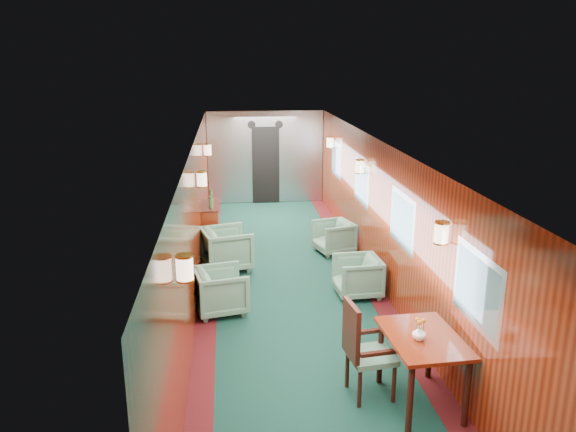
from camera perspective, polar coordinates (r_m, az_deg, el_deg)
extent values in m
plane|color=#0D3227|center=(9.32, 0.30, -7.57)|extent=(12.00, 12.00, 0.00)
cube|color=white|center=(8.66, 0.32, 6.85)|extent=(3.00, 12.00, 0.10)
cube|color=white|center=(8.65, 0.32, 6.92)|extent=(1.20, 12.00, 0.06)
cube|color=maroon|center=(14.74, -2.32, 6.06)|extent=(3.00, 0.10, 2.40)
cube|color=maroon|center=(8.87, -9.36, -0.76)|extent=(0.10, 12.00, 2.40)
cube|color=maroon|center=(9.19, 9.64, -0.18)|extent=(0.10, 12.00, 2.40)
cube|color=#3C0C0E|center=(9.27, -8.10, -7.84)|extent=(0.30, 12.00, 0.01)
cube|color=#3C0C0E|center=(9.55, 8.44, -7.13)|extent=(0.30, 12.00, 0.01)
cube|color=#B5B8BC|center=(14.66, -2.30, 6.00)|extent=(2.98, 0.12, 2.38)
cube|color=black|center=(14.62, -2.27, 5.18)|extent=(0.70, 0.06, 2.00)
cylinder|color=black|center=(14.45, -3.72, 9.24)|extent=(0.20, 0.04, 0.20)
cylinder|color=black|center=(14.50, -0.92, 9.30)|extent=(0.20, 0.04, 0.20)
cube|color=#AEB0B5|center=(6.00, 18.64, -7.07)|extent=(0.02, 1.10, 0.80)
cube|color=slate|center=(6.00, 18.57, -7.08)|extent=(0.01, 0.96, 0.66)
cube|color=#AEB0B5|center=(8.20, 11.51, -0.43)|extent=(0.02, 1.10, 0.80)
cube|color=slate|center=(8.20, 11.46, -0.43)|extent=(0.01, 0.96, 0.66)
cube|color=#AEB0B5|center=(10.54, 7.48, 3.36)|extent=(0.02, 1.10, 0.80)
cube|color=slate|center=(10.53, 7.44, 3.36)|extent=(0.01, 0.96, 0.66)
cube|color=#AEB0B5|center=(12.93, 4.91, 5.75)|extent=(0.02, 1.10, 0.80)
cube|color=slate|center=(12.93, 4.88, 5.75)|extent=(0.01, 0.96, 0.66)
cylinder|color=#F4DEBF|center=(5.36, -10.46, -5.21)|extent=(0.16, 0.16, 0.24)
cylinder|color=gold|center=(5.41, -10.39, -6.40)|extent=(0.17, 0.17, 0.02)
cylinder|color=#F4DEBF|center=(6.54, 15.33, -1.65)|extent=(0.16, 0.16, 0.24)
cylinder|color=gold|center=(6.58, 15.26, -2.65)|extent=(0.17, 0.17, 0.02)
cylinder|color=#F4DEBF|center=(9.21, -8.75, 3.73)|extent=(0.16, 0.16, 0.24)
cylinder|color=gold|center=(9.23, -8.72, 3.00)|extent=(0.17, 0.17, 0.02)
cylinder|color=#F4DEBF|center=(10.25, 7.32, 5.02)|extent=(0.16, 0.16, 0.24)
cylinder|color=gold|center=(10.28, 7.29, 4.36)|extent=(0.17, 0.17, 0.02)
cylinder|color=#F4DEBF|center=(12.15, -8.19, 6.68)|extent=(0.16, 0.16, 0.24)
cylinder|color=gold|center=(12.17, -8.16, 6.12)|extent=(0.17, 0.17, 0.02)
cylinder|color=#F4DEBF|center=(13.15, 4.31, 7.48)|extent=(0.16, 0.16, 0.24)
cylinder|color=gold|center=(13.17, 4.30, 6.96)|extent=(0.17, 0.17, 0.02)
cube|color=maroon|center=(6.33, 13.58, -11.95)|extent=(0.82, 1.13, 0.04)
cylinder|color=black|center=(6.06, 12.30, -17.72)|extent=(0.07, 0.07, 0.77)
cylinder|color=black|center=(6.29, 17.72, -16.80)|extent=(0.07, 0.07, 0.77)
cylinder|color=black|center=(6.81, 9.37, -13.52)|extent=(0.07, 0.07, 0.77)
cylinder|color=black|center=(7.01, 14.23, -12.90)|extent=(0.07, 0.07, 0.77)
cube|color=#214F3D|center=(6.52, 8.43, -13.87)|extent=(0.55, 0.55, 0.06)
cube|color=black|center=(6.28, 6.45, -11.51)|extent=(0.11, 0.45, 0.64)
cube|color=#214F3D|center=(6.32, 6.66, -11.99)|extent=(0.06, 0.34, 0.38)
cube|color=black|center=(6.25, 9.34, -13.57)|extent=(0.45, 0.11, 0.04)
cube|color=black|center=(6.64, 7.70, -11.61)|extent=(0.45, 0.11, 0.04)
cylinder|color=black|center=(6.43, 7.28, -16.99)|extent=(0.05, 0.05, 0.46)
cylinder|color=black|center=(6.57, 10.71, -16.40)|extent=(0.05, 0.05, 0.46)
cylinder|color=black|center=(6.75, 6.04, -15.23)|extent=(0.05, 0.05, 0.46)
cylinder|color=black|center=(6.88, 9.31, -14.71)|extent=(0.05, 0.05, 0.46)
cube|color=maroon|center=(11.11, -7.82, -1.21)|extent=(0.31, 1.05, 0.94)
cube|color=black|center=(10.99, -7.86, 1.14)|extent=(0.33, 1.07, 0.02)
cylinder|color=#2A5532|center=(10.70, -7.87, 1.41)|extent=(0.07, 0.07, 0.22)
cylinder|color=#2A5532|center=(11.05, -7.83, 2.03)|extent=(0.06, 0.06, 0.28)
cylinder|color=gold|center=(11.27, -7.79, 2.04)|extent=(0.08, 0.08, 0.18)
imported|color=white|center=(6.21, 13.19, -11.50)|extent=(0.18, 0.18, 0.15)
imported|color=#214F3D|center=(8.51, -6.81, -7.54)|extent=(0.88, 0.87, 0.68)
imported|color=#214F3D|center=(10.16, -6.22, -3.33)|extent=(1.02, 1.00, 0.76)
imported|color=#214F3D|center=(9.09, 7.06, -6.11)|extent=(0.75, 0.73, 0.65)
imported|color=#214F3D|center=(11.00, 4.66, -2.14)|extent=(0.85, 0.84, 0.63)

